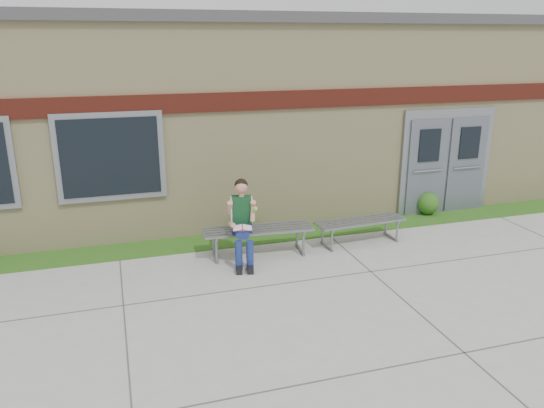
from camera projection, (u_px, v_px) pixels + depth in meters
name	position (u px, v px, depth m)	size (l,w,h in m)	color
ground	(327.00, 293.00, 8.11)	(80.00, 80.00, 0.00)	#9E9E99
grass_strip	(276.00, 235.00, 10.48)	(16.00, 0.80, 0.02)	#274B14
school_building	(235.00, 108.00, 12.94)	(16.20, 6.22, 4.20)	beige
bench_left	(258.00, 234.00, 9.43)	(1.98, 0.68, 0.50)	slate
bench_right	(360.00, 225.00, 10.00)	(1.77, 0.59, 0.45)	slate
girl	(242.00, 220.00, 9.02)	(0.52, 0.90, 1.45)	navy
shrub_mid	(243.00, 223.00, 10.46)	(0.44, 0.44, 0.44)	#274B14
shrub_east	(428.00, 203.00, 11.63)	(0.49, 0.49, 0.49)	#274B14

